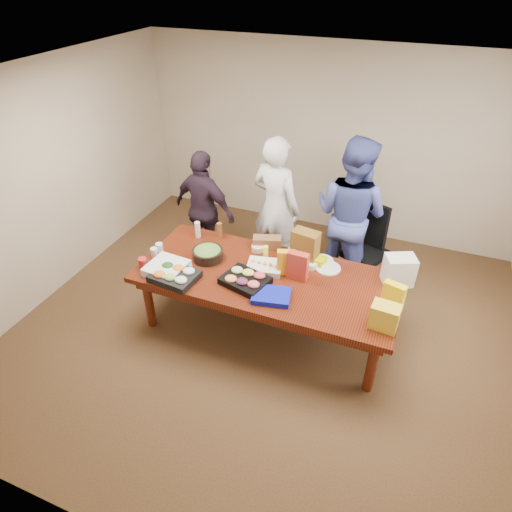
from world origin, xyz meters
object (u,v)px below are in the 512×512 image
at_px(conference_table, 266,302).
at_px(person_right, 350,215).
at_px(person_center, 276,207).
at_px(sheet_cake, 265,267).
at_px(salad_bowl, 208,254).
at_px(office_chair, 365,250).

xyz_separation_m(conference_table, person_right, (0.61, 1.23, 0.60)).
relative_size(conference_table, person_right, 1.43).
distance_m(conference_table, person_center, 1.32).
xyz_separation_m(sheet_cake, salad_bowl, (-0.67, -0.04, 0.02)).
relative_size(person_right, salad_bowl, 5.63).
bearing_deg(sheet_cake, person_center, 92.66).
bearing_deg(conference_table, sheet_cake, 123.11).
height_order(conference_table, person_center, person_center).
height_order(conference_table, office_chair, office_chair).
bearing_deg(conference_table, person_center, 105.30).
distance_m(person_right, sheet_cake, 1.33).
distance_m(person_right, salad_bowl, 1.79).
distance_m(conference_table, person_right, 1.50).
relative_size(conference_table, salad_bowl, 8.07).
bearing_deg(person_center, sheet_cake, 118.32).
relative_size(office_chair, person_right, 0.53).
bearing_deg(person_center, conference_table, 120.19).
xyz_separation_m(person_right, sheet_cake, (-0.67, -1.13, -0.19)).
relative_size(sheet_cake, salad_bowl, 1.08).
xyz_separation_m(office_chair, sheet_cake, (-0.93, -1.13, 0.26)).
distance_m(office_chair, salad_bowl, 2.00).
relative_size(conference_table, office_chair, 2.69).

